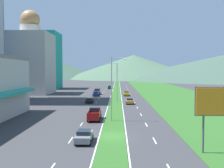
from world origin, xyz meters
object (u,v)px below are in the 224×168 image
at_px(car_5, 130,101).
at_px(car_2, 110,87).
at_px(street_lamp_mid, 116,80).
at_px(pickup_truck_0, 97,92).
at_px(billboard_roadside, 223,104).
at_px(car_4, 89,100).
at_px(car_3, 84,136).
at_px(car_1, 96,94).
at_px(car_0, 126,93).
at_px(pickup_truck_1, 95,114).
at_px(street_lamp_near, 113,85).

bearing_deg(car_5, car_2, -172.83).
height_order(street_lamp_mid, pickup_truck_0, street_lamp_mid).
relative_size(billboard_roadside, car_4, 1.57).
xyz_separation_m(car_3, car_5, (6.97, 34.74, -0.01)).
bearing_deg(car_2, billboard_roadside, -171.16).
relative_size(street_lamp_mid, car_5, 2.61).
relative_size(billboard_roadside, car_1, 1.52).
distance_m(car_0, car_1, 10.32).
bearing_deg(car_4, car_2, -4.08).
bearing_deg(car_0, pickup_truck_1, -9.34).
xyz_separation_m(car_1, pickup_truck_1, (3.28, -40.30, 0.22)).
height_order(car_0, car_5, car_0).
height_order(car_0, car_4, car_0).
bearing_deg(car_5, car_1, -151.96).
bearing_deg(street_lamp_near, car_3, -103.94).
relative_size(street_lamp_near, pickup_truck_1, 1.99).
xyz_separation_m(street_lamp_near, billboard_roadside, (11.43, -16.42, -0.97)).
xyz_separation_m(billboard_roadside, car_3, (-14.57, 3.77, -4.32)).
bearing_deg(billboard_roadside, pickup_truck_0, 105.63).
xyz_separation_m(street_lamp_mid, car_2, (-3.27, 50.62, -5.21)).
relative_size(car_1, car_2, 0.95).
bearing_deg(pickup_truck_0, car_4, 179.87).
height_order(street_lamp_mid, car_0, street_lamp_mid).
distance_m(car_1, car_5, 21.90).
distance_m(car_0, car_4, 21.56).
relative_size(car_4, pickup_truck_1, 0.80).
relative_size(street_lamp_near, billboard_roadside, 1.57).
bearing_deg(street_lamp_near, pickup_truck_1, 160.70).
relative_size(car_2, car_5, 1.17).
height_order(car_3, pickup_truck_0, pickup_truck_0).
bearing_deg(car_2, car_5, -172.83).
relative_size(billboard_roadside, car_0, 1.57).
height_order(street_lamp_near, pickup_truck_1, street_lamp_near).
height_order(car_2, car_5, car_2).
distance_m(street_lamp_near, car_2, 76.38).
xyz_separation_m(car_3, pickup_truck_1, (-0.04, 13.77, 0.23)).
height_order(car_5, pickup_truck_0, pickup_truck_0).
bearing_deg(street_lamp_mid, street_lamp_near, -90.67).
bearing_deg(car_1, car_4, 179.28).
xyz_separation_m(car_0, car_1, (-10.18, -1.67, -0.02)).
bearing_deg(street_lamp_mid, pickup_truck_0, 107.04).
relative_size(car_2, car_3, 1.14).
bearing_deg(car_3, billboard_roadside, -104.50).
height_order(car_0, pickup_truck_1, pickup_truck_1).
height_order(car_2, pickup_truck_1, pickup_truck_1).
distance_m(street_lamp_near, car_5, 23.03).
xyz_separation_m(billboard_roadside, pickup_truck_1, (-14.61, 17.54, -4.10)).
height_order(car_2, car_3, car_2).
height_order(car_5, pickup_truck_1, pickup_truck_1).
bearing_deg(car_1, street_lamp_mid, -156.96).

